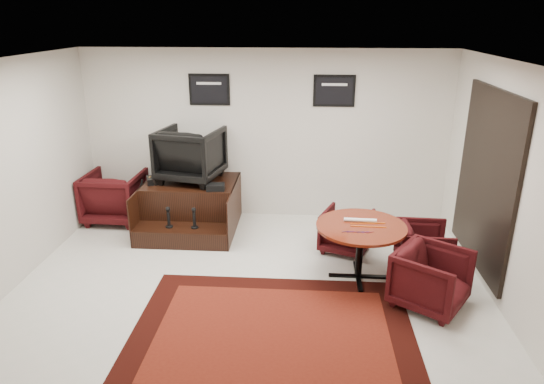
{
  "coord_description": "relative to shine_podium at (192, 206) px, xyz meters",
  "views": [
    {
      "loc": [
        0.66,
        -5.32,
        3.27
      ],
      "look_at": [
        0.22,
        0.9,
        1.0
      ],
      "focal_mm": 32.0,
      "sensor_mm": 36.0,
      "label": 1
    }
  ],
  "objects": [
    {
      "name": "room_shell",
      "position": [
        1.57,
        -1.77,
        1.44
      ],
      "size": [
        6.02,
        5.02,
        2.81
      ],
      "color": "beige",
      "rests_on": "ground"
    },
    {
      "name": "shoes_pair",
      "position": [
        -0.57,
        -0.06,
        0.46
      ],
      "size": [
        0.29,
        0.32,
        0.1
      ],
      "color": "black",
      "rests_on": "shine_podium"
    },
    {
      "name": "area_rug",
      "position": [
        1.52,
        -2.76,
        -0.34
      ],
      "size": [
        3.09,
        2.32,
        0.01
      ],
      "color": "black",
      "rests_on": "ground"
    },
    {
      "name": "umbrella_hooked",
      "position": [
        -0.89,
        -0.05,
        0.07
      ],
      "size": [
        0.31,
        0.12,
        0.84
      ],
      "primitive_type": null,
      "color": "black",
      "rests_on": "ground"
    },
    {
      "name": "table_chair_corner",
      "position": [
        3.34,
        -2.08,
        0.04
      ],
      "size": [
        1.03,
        1.04,
        0.79
      ],
      "primitive_type": "imported",
      "rotation": [
        0.0,
        0.0,
        0.97
      ],
      "color": "black",
      "rests_on": "ground"
    },
    {
      "name": "paper_roll",
      "position": [
        2.56,
        -1.37,
        0.43
      ],
      "size": [
        0.42,
        0.07,
        0.05
      ],
      "primitive_type": "cylinder",
      "rotation": [
        0.0,
        1.57,
        -0.04
      ],
      "color": "white",
      "rests_on": "meeting_table"
    },
    {
      "name": "meeting_table",
      "position": [
        2.56,
        -1.48,
        0.31
      ],
      "size": [
        1.15,
        1.15,
        0.75
      ],
      "color": "#4C110A",
      "rests_on": "ground"
    },
    {
      "name": "armchair_side",
      "position": [
        -1.34,
        0.17,
        0.11
      ],
      "size": [
        0.93,
        0.87,
        0.93
      ],
      "primitive_type": "imported",
      "rotation": [
        0.0,
        0.0,
        3.11
      ],
      "color": "black",
      "rests_on": "ground"
    },
    {
      "name": "shine_podium",
      "position": [
        0.0,
        0.0,
        0.0
      ],
      "size": [
        1.47,
        1.52,
        0.76
      ],
      "color": "black",
      "rests_on": "ground"
    },
    {
      "name": "umbrella_black",
      "position": [
        -0.85,
        -0.12,
        0.05
      ],
      "size": [
        0.3,
        0.11,
        0.79
      ],
      "primitive_type": null,
      "color": "black",
      "rests_on": "ground"
    },
    {
      "name": "ground",
      "position": [
        1.16,
        -1.89,
        -0.35
      ],
      "size": [
        6.0,
        6.0,
        0.0
      ],
      "primitive_type": "plane",
      "color": "silver",
      "rests_on": "ground"
    },
    {
      "name": "table_chair_back",
      "position": [
        2.45,
        -0.69,
        -0.01
      ],
      "size": [
        0.84,
        0.82,
        0.68
      ],
      "primitive_type": "imported",
      "rotation": [
        0.0,
        0.0,
        2.77
      ],
      "color": "black",
      "rests_on": "ground"
    },
    {
      "name": "polish_kit",
      "position": [
        0.47,
        -0.31,
        0.46
      ],
      "size": [
        0.3,
        0.22,
        0.1
      ],
      "primitive_type": "cube",
      "rotation": [
        0.0,
        0.0,
        0.11
      ],
      "color": "black",
      "rests_on": "shine_podium"
    },
    {
      "name": "table_clutter",
      "position": [
        2.61,
        -1.53,
        0.41
      ],
      "size": [
        0.57,
        0.32,
        0.01
      ],
      "color": "#E1570C",
      "rests_on": "meeting_table"
    },
    {
      "name": "table_chair_window",
      "position": [
        3.46,
        -1.17,
        -0.0
      ],
      "size": [
        0.67,
        0.71,
        0.7
      ],
      "primitive_type": "imported",
      "rotation": [
        0.0,
        0.0,
        1.53
      ],
      "color": "black",
      "rests_on": "ground"
    },
    {
      "name": "shine_chair",
      "position": [
        0.0,
        0.15,
        0.88
      ],
      "size": [
        1.08,
        1.03,
        0.95
      ],
      "primitive_type": "imported",
      "rotation": [
        0.0,
        0.0,
        2.93
      ],
      "color": "black",
      "rests_on": "shine_podium"
    }
  ]
}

